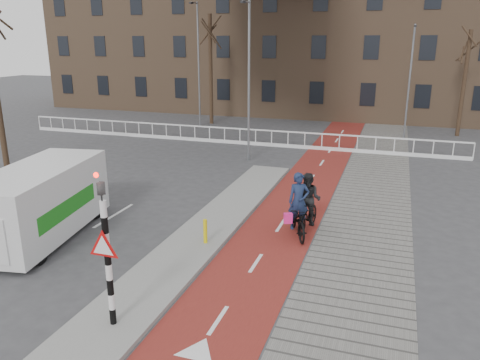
% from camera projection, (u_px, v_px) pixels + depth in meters
% --- Properties ---
extents(ground, '(120.00, 120.00, 0.00)m').
position_uv_depth(ground, '(178.00, 289.00, 12.03)').
color(ground, '#38383A').
rests_on(ground, ground).
extents(bike_lane, '(2.50, 60.00, 0.01)m').
position_uv_depth(bike_lane, '(308.00, 185.00, 20.66)').
color(bike_lane, maroon).
rests_on(bike_lane, ground).
extents(sidewalk, '(3.00, 60.00, 0.01)m').
position_uv_depth(sidewalk, '(373.00, 191.00, 19.81)').
color(sidewalk, slate).
rests_on(sidewalk, ground).
extents(curb_island, '(1.80, 16.00, 0.12)m').
position_uv_depth(curb_island, '(211.00, 227.00, 15.86)').
color(curb_island, gray).
rests_on(curb_island, ground).
extents(traffic_signal, '(0.80, 0.80, 3.68)m').
position_uv_depth(traffic_signal, '(106.00, 246.00, 9.81)').
color(traffic_signal, black).
rests_on(traffic_signal, curb_island).
extents(bollard, '(0.12, 0.12, 0.76)m').
position_uv_depth(bollard, '(205.00, 231.00, 14.36)').
color(bollard, yellow).
rests_on(bollard, curb_island).
extents(cyclist_near, '(1.47, 2.16, 2.11)m').
position_uv_depth(cyclist_near, '(298.00, 215.00, 15.11)').
color(cyclist_near, black).
rests_on(cyclist_near, bike_lane).
extents(cyclist_far, '(0.94, 1.92, 1.99)m').
position_uv_depth(cyclist_far, '(308.00, 208.00, 15.42)').
color(cyclist_far, black).
rests_on(cyclist_far, bike_lane).
extents(van, '(3.02, 5.65, 2.31)m').
position_uv_depth(van, '(40.00, 201.00, 14.87)').
color(van, silver).
rests_on(van, ground).
extents(railing, '(28.00, 0.10, 0.99)m').
position_uv_depth(railing, '(225.00, 138.00, 28.90)').
color(railing, silver).
rests_on(railing, ground).
extents(townhouse_row, '(46.00, 10.00, 15.90)m').
position_uv_depth(townhouse_row, '(307.00, 19.00, 39.76)').
color(townhouse_row, '#7F6047').
rests_on(townhouse_row, ground).
extents(tree_mid, '(0.28, 0.28, 7.94)m').
position_uv_depth(tree_mid, '(211.00, 70.00, 34.65)').
color(tree_mid, black).
rests_on(tree_mid, ground).
extents(tree_right, '(0.26, 0.26, 6.76)m').
position_uv_depth(tree_right, '(464.00, 84.00, 30.19)').
color(tree_right, black).
rests_on(tree_right, ground).
extents(streetlight_near, '(0.12, 0.12, 7.98)m').
position_uv_depth(streetlight_near, '(249.00, 84.00, 23.68)').
color(streetlight_near, slate).
rests_on(streetlight_near, ground).
extents(streetlight_left, '(0.12, 0.12, 8.66)m').
position_uv_depth(streetlight_left, '(199.00, 66.00, 33.52)').
color(streetlight_left, slate).
rests_on(streetlight_left, ground).
extents(streetlight_right, '(0.12, 0.12, 7.06)m').
position_uv_depth(streetlight_right, '(409.00, 84.00, 28.93)').
color(streetlight_right, slate).
rests_on(streetlight_right, ground).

